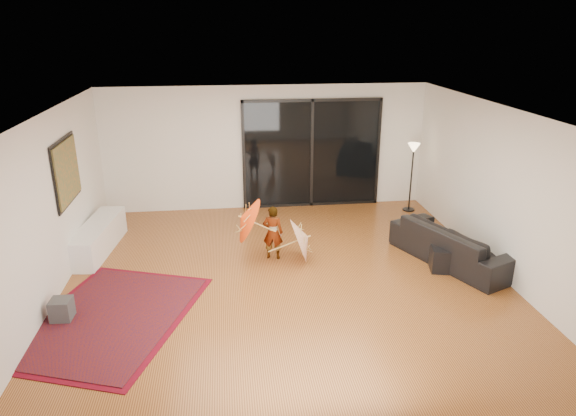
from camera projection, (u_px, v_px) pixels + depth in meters
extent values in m
plane|color=#A3602C|center=(286.00, 278.00, 8.36)|extent=(7.00, 7.00, 0.00)
plane|color=white|center=(286.00, 112.00, 7.44)|extent=(7.00, 7.00, 0.00)
plane|color=silver|center=(266.00, 148.00, 11.16)|extent=(7.00, 0.00, 7.00)
plane|color=silver|center=(332.00, 325.00, 4.64)|extent=(7.00, 0.00, 7.00)
plane|color=silver|center=(48.00, 210.00, 7.49)|extent=(0.00, 7.00, 7.00)
plane|color=silver|center=(500.00, 191.00, 8.31)|extent=(0.00, 7.00, 7.00)
cube|color=black|center=(312.00, 154.00, 11.30)|extent=(3.00, 0.04, 2.40)
cube|color=black|center=(313.00, 100.00, 10.89)|extent=(3.06, 0.06, 0.06)
cube|color=black|center=(311.00, 204.00, 11.69)|extent=(3.06, 0.06, 0.06)
cube|color=black|center=(312.00, 154.00, 11.29)|extent=(0.06, 0.06, 2.40)
cube|color=black|center=(66.00, 171.00, 8.32)|extent=(0.02, 1.28, 1.08)
cube|color=#22573E|center=(67.00, 171.00, 8.32)|extent=(0.03, 1.18, 0.98)
cube|color=white|center=(98.00, 237.00, 9.28)|extent=(0.69, 1.93, 0.52)
cube|color=#424244|center=(62.00, 310.00, 7.14)|extent=(0.29, 0.29, 0.32)
cube|color=#5B0717|center=(110.00, 318.00, 7.22)|extent=(2.83, 3.31, 0.01)
cube|color=maroon|center=(110.00, 318.00, 7.22)|extent=(2.62, 3.11, 0.02)
imported|color=black|center=(454.00, 244.00, 8.84)|extent=(1.73, 2.45, 0.67)
cube|color=black|center=(450.00, 256.00, 8.70)|extent=(0.84, 0.84, 0.40)
cylinder|color=black|center=(409.00, 209.00, 11.39)|extent=(0.26, 0.26, 0.03)
cylinder|color=black|center=(411.00, 180.00, 11.16)|extent=(0.03, 0.03, 1.39)
cone|color=#FFD899|center=(414.00, 148.00, 10.92)|extent=(0.26, 0.26, 0.20)
imported|color=#999999|center=(273.00, 233.00, 8.93)|extent=(0.40, 0.31, 0.97)
cone|color=#FB450D|center=(241.00, 222.00, 8.73)|extent=(0.52, 0.81, 0.80)
cylinder|color=tan|center=(241.00, 240.00, 8.84)|extent=(0.46, 0.02, 0.25)
cylinder|color=tan|center=(241.00, 216.00, 8.69)|extent=(0.06, 0.02, 0.04)
cone|color=white|center=(308.00, 233.00, 8.85)|extent=(0.45, 0.80, 0.81)
cylinder|color=tan|center=(308.00, 253.00, 8.97)|extent=(0.53, 0.02, 0.21)
cylinder|color=tan|center=(308.00, 227.00, 8.81)|extent=(0.06, 0.02, 0.04)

